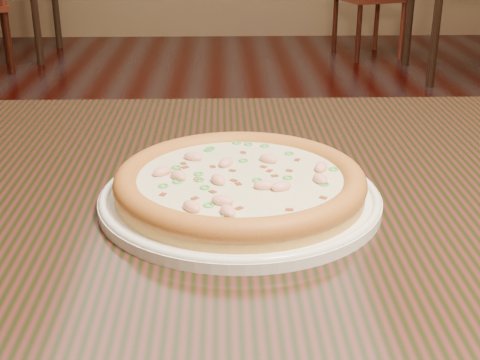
{
  "coord_description": "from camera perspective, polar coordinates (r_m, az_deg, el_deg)",
  "views": [
    {
      "loc": [
        0.04,
        -1.31,
        1.07
      ],
      "look_at": [
        0.06,
        -0.61,
        0.78
      ],
      "focal_mm": 50.0,
      "sensor_mm": 36.0,
      "label": 1
    }
  ],
  "objects": [
    {
      "name": "pizza",
      "position": [
        0.76,
        -0.0,
        -0.21
      ],
      "size": [
        0.29,
        0.29,
        0.03
      ],
      "color": "tan",
      "rests_on": "plate"
    },
    {
      "name": "plate",
      "position": [
        0.77,
        0.0,
        -1.46
      ],
      "size": [
        0.32,
        0.32,
        0.02
      ],
      "color": "white",
      "rests_on": "hero_table"
    },
    {
      "name": "hero_table",
      "position": [
        0.88,
        7.84,
        -6.46
      ],
      "size": [
        1.2,
        0.8,
        0.75
      ],
      "color": "black",
      "rests_on": "ground"
    }
  ]
}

